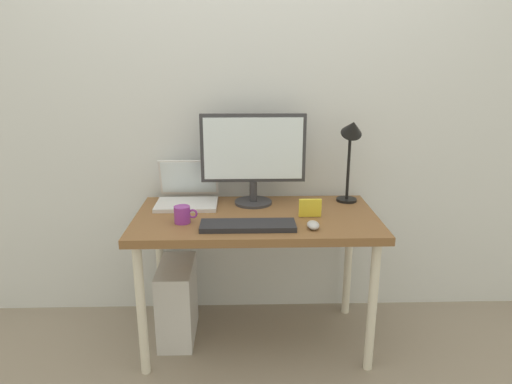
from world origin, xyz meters
TOP-DOWN VIEW (x-y plane):
  - ground_plane at (0.00, 0.00)m, footprint 6.00×6.00m
  - back_wall at (0.00, 0.38)m, footprint 4.40×0.04m
  - desk at (0.00, 0.00)m, footprint 1.20×0.64m
  - monitor at (-0.01, 0.19)m, footprint 0.55×0.20m
  - laptop at (-0.36, 0.21)m, footprint 0.32×0.28m
  - desk_lamp at (0.50, 0.19)m, footprint 0.11×0.16m
  - keyboard at (-0.04, -0.18)m, footprint 0.44×0.14m
  - mouse at (0.26, -0.19)m, footprint 0.06×0.09m
  - coffee_mug at (-0.35, -0.10)m, footprint 0.11×0.08m
  - photo_frame at (0.26, -0.04)m, footprint 0.11×0.02m
  - computer_tower at (-0.42, 0.05)m, footprint 0.18×0.36m

SIDE VIEW (x-z plane):
  - ground_plane at x=0.00m, z-range 0.00..0.00m
  - computer_tower at x=-0.42m, z-range 0.00..0.42m
  - desk at x=0.00m, z-range 0.28..1.00m
  - keyboard at x=-0.04m, z-range 0.71..0.74m
  - mouse at x=0.26m, z-range 0.71..0.75m
  - coffee_mug at x=-0.35m, z-range 0.71..0.79m
  - photo_frame at x=0.26m, z-range 0.71..0.81m
  - laptop at x=-0.36m, z-range 0.66..0.88m
  - monitor at x=-0.01m, z-range 0.75..1.23m
  - desk_lamp at x=0.50m, z-range 0.81..1.29m
  - back_wall at x=0.00m, z-range 0.00..2.60m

